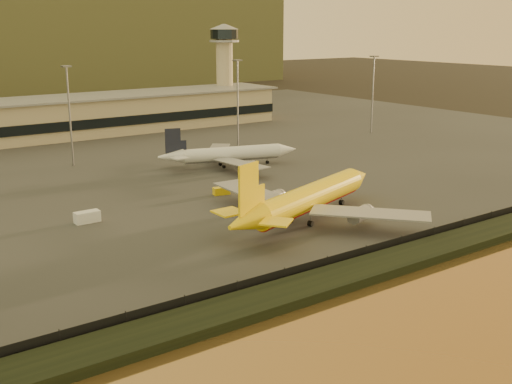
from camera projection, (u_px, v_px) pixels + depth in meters
The scene contains 11 objects.
ground at pixel (302, 241), 108.20m from camera, with size 900.00×900.00×0.00m, color black.
embankment at pixel (376, 267), 94.68m from camera, with size 320.00×7.00×1.40m, color black.
tarmac at pixel (89, 152), 182.73m from camera, with size 320.00×220.00×0.20m, color #2D2D2D.
perimeter_fence at pixel (357, 256), 97.67m from camera, with size 300.00×0.05×2.20m, color black.
terminal_building at pixel (4, 123), 196.94m from camera, with size 202.00×25.00×12.60m.
control_tower at pixel (224, 62), 245.12m from camera, with size 11.20×11.20×35.50m.
apron_light_masts at pixel (167, 101), 171.57m from camera, with size 152.20×12.20×25.40m.
dhl_cargo_jet at pixel (308, 199), 117.68m from camera, with size 46.10×43.87×14.14m.
white_narrowbody_jet at pixel (229, 154), 163.53m from camera, with size 36.30×34.62×10.60m.
gse_vehicle_yellow at pixel (221, 191), 137.00m from camera, with size 3.54×1.59×1.59m, color yellow.
gse_vehicle_white at pixel (87, 217), 117.67m from camera, with size 4.58×2.06×2.06m, color white.
Camera 1 is at (-66.26, -78.67, 35.44)m, focal length 45.00 mm.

